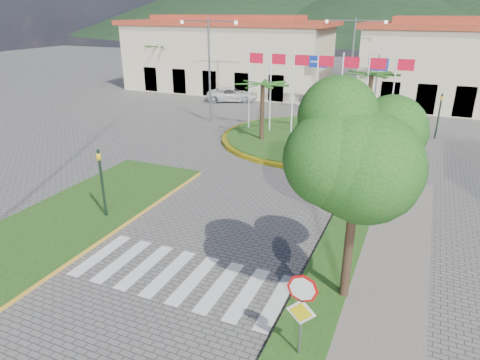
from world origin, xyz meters
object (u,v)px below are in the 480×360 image
at_px(car_dark_b, 387,106).
at_px(car_dark_a, 327,96).
at_px(stop_sign, 302,304).
at_px(deciduous_tree, 360,144).
at_px(white_van, 232,95).
at_px(roundabout_island, 311,138).

bearing_deg(car_dark_b, car_dark_a, 66.74).
bearing_deg(car_dark_b, stop_sign, -179.88).
bearing_deg(deciduous_tree, stop_sign, -101.18).
bearing_deg(white_van, deciduous_tree, -170.54).
xyz_separation_m(stop_sign, deciduous_tree, (0.60, 3.04, 3.38)).
relative_size(stop_sign, car_dark_a, 0.76).
bearing_deg(deciduous_tree, roundabout_island, 107.91).
distance_m(stop_sign, white_van, 34.17).
distance_m(roundabout_island, car_dark_a, 14.02).
height_order(white_van, car_dark_b, white_van).
xyz_separation_m(roundabout_island, deciduous_tree, (5.50, -17.00, 5.00)).
distance_m(roundabout_island, white_van, 14.95).
bearing_deg(stop_sign, white_van, 117.47).
bearing_deg(white_van, car_dark_b, -106.66).
relative_size(roundabout_island, deciduous_tree, 1.87).
relative_size(roundabout_island, car_dark_b, 3.86).
relative_size(roundabout_island, white_van, 2.59).
bearing_deg(stop_sign, roundabout_island, 103.73).
relative_size(white_van, car_dark_a, 1.40).
bearing_deg(car_dark_a, car_dark_b, -97.44).
xyz_separation_m(deciduous_tree, white_van, (-16.35, 27.27, -4.49)).
height_order(deciduous_tree, car_dark_a, deciduous_tree).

